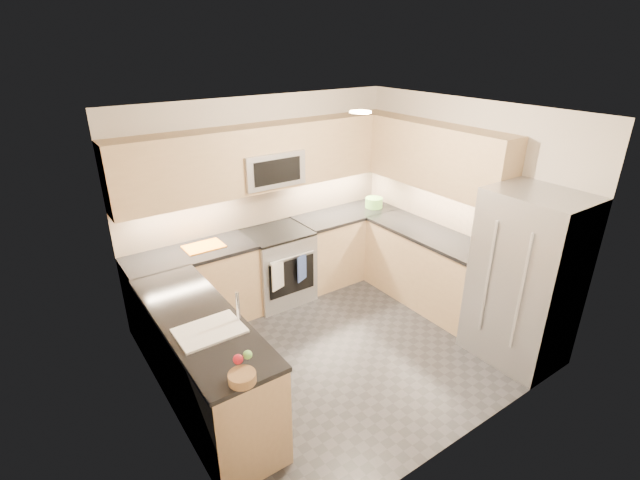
{
  "coord_description": "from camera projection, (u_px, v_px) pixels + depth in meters",
  "views": [
    {
      "loc": [
        -2.55,
        -3.3,
        3.12
      ],
      "look_at": [
        0.0,
        0.35,
        1.15
      ],
      "focal_mm": 26.0,
      "sensor_mm": 36.0,
      "label": 1
    }
  ],
  "objects": [
    {
      "name": "floor",
      "position": [
        338.0,
        346.0,
        5.07
      ],
      "size": [
        3.6,
        3.2,
        0.0
      ],
      "primitive_type": "cube",
      "color": "#25262A",
      "rests_on": "ground"
    },
    {
      "name": "ceiling",
      "position": [
        343.0,
        113.0,
        4.06
      ],
      "size": [
        3.6,
        3.2,
        0.02
      ],
      "primitive_type": "cube",
      "color": "beige",
      "rests_on": "wall_back"
    },
    {
      "name": "wall_back",
      "position": [
        263.0,
        199.0,
        5.77
      ],
      "size": [
        3.6,
        0.02,
        2.5
      ],
      "primitive_type": "cube",
      "color": "beige",
      "rests_on": "floor"
    },
    {
      "name": "wall_front",
      "position": [
        473.0,
        316.0,
        3.37
      ],
      "size": [
        3.6,
        0.02,
        2.5
      ],
      "primitive_type": "cube",
      "color": "beige",
      "rests_on": "floor"
    },
    {
      "name": "wall_left",
      "position": [
        157.0,
        296.0,
        3.62
      ],
      "size": [
        0.02,
        3.2,
        2.5
      ],
      "primitive_type": "cube",
      "color": "beige",
      "rests_on": "floor"
    },
    {
      "name": "wall_right",
      "position": [
        461.0,
        207.0,
        5.51
      ],
      "size": [
        0.02,
        3.2,
        2.5
      ],
      "primitive_type": "cube",
      "color": "beige",
      "rests_on": "floor"
    },
    {
      "name": "base_cab_back_left",
      "position": [
        194.0,
        290.0,
        5.29
      ],
      "size": [
        1.42,
        0.6,
        0.9
      ],
      "primitive_type": "cube",
      "color": "tan",
      "rests_on": "floor"
    },
    {
      "name": "base_cab_back_right",
      "position": [
        345.0,
        245.0,
        6.43
      ],
      "size": [
        1.42,
        0.6,
        0.9
      ],
      "primitive_type": "cube",
      "color": "tan",
      "rests_on": "floor"
    },
    {
      "name": "base_cab_right",
      "position": [
        427.0,
        269.0,
        5.79
      ],
      "size": [
        0.6,
        1.7,
        0.9
      ],
      "primitive_type": "cube",
      "color": "tan",
      "rests_on": "floor"
    },
    {
      "name": "base_cab_peninsula",
      "position": [
        204.0,
        364.0,
        4.1
      ],
      "size": [
        0.6,
        2.0,
        0.9
      ],
      "primitive_type": "cube",
      "color": "tan",
      "rests_on": "floor"
    },
    {
      "name": "countertop_back_left",
      "position": [
        190.0,
        253.0,
        5.1
      ],
      "size": [
        1.42,
        0.63,
        0.04
      ],
      "primitive_type": "cube",
      "color": "black",
      "rests_on": "base_cab_back_left"
    },
    {
      "name": "countertop_back_right",
      "position": [
        346.0,
        214.0,
        6.24
      ],
      "size": [
        1.42,
        0.63,
        0.04
      ],
      "primitive_type": "cube",
      "color": "black",
      "rests_on": "base_cab_back_right"
    },
    {
      "name": "countertop_right",
      "position": [
        431.0,
        234.0,
        5.6
      ],
      "size": [
        0.63,
        1.7,
        0.04
      ],
      "primitive_type": "cube",
      "color": "black",
      "rests_on": "base_cab_right"
    },
    {
      "name": "countertop_peninsula",
      "position": [
        198.0,
        319.0,
        3.91
      ],
      "size": [
        0.63,
        2.0,
        0.04
      ],
      "primitive_type": "cube",
      "color": "black",
      "rests_on": "base_cab_peninsula"
    },
    {
      "name": "upper_cab_back",
      "position": [
        267.0,
        157.0,
        5.4
      ],
      "size": [
        3.6,
        0.35,
        0.75
      ],
      "primitive_type": "cube",
      "color": "tan",
      "rests_on": "wall_back"
    },
    {
      "name": "upper_cab_right",
      "position": [
        438.0,
        157.0,
        5.39
      ],
      "size": [
        0.35,
        1.95,
        0.75
      ],
      "primitive_type": "cube",
      "color": "tan",
      "rests_on": "wall_right"
    },
    {
      "name": "backsplash_back",
      "position": [
        263.0,
        204.0,
        5.78
      ],
      "size": [
        3.6,
        0.01,
        0.51
      ],
      "primitive_type": "cube",
      "color": "tan",
      "rests_on": "wall_back"
    },
    {
      "name": "backsplash_right",
      "position": [
        432.0,
        201.0,
        5.86
      ],
      "size": [
        0.01,
        2.3,
        0.51
      ],
      "primitive_type": "cube",
      "color": "tan",
      "rests_on": "wall_right"
    },
    {
      "name": "gas_range",
      "position": [
        278.0,
        266.0,
        5.84
      ],
      "size": [
        0.76,
        0.65,
        0.91
      ],
      "primitive_type": "cube",
      "color": "#A1A3A8",
      "rests_on": "floor"
    },
    {
      "name": "range_cooktop",
      "position": [
        277.0,
        233.0,
        5.66
      ],
      "size": [
        0.76,
        0.65,
        0.03
      ],
      "primitive_type": "cube",
      "color": "black",
      "rests_on": "gas_range"
    },
    {
      "name": "oven_door_glass",
      "position": [
        292.0,
        277.0,
        5.6
      ],
      "size": [
        0.62,
        0.02,
        0.45
      ],
      "primitive_type": "cube",
      "color": "black",
      "rests_on": "gas_range"
    },
    {
      "name": "oven_handle",
      "position": [
        292.0,
        257.0,
        5.47
      ],
      "size": [
        0.6,
        0.02,
        0.02
      ],
      "primitive_type": "cylinder",
      "rotation": [
        0.0,
        1.57,
        0.0
      ],
      "color": "#B2B5BA",
      "rests_on": "gas_range"
    },
    {
      "name": "microwave",
      "position": [
        269.0,
        168.0,
        5.43
      ],
      "size": [
        0.76,
        0.4,
        0.4
      ],
      "primitive_type": "cube",
      "color": "#9E9FA5",
      "rests_on": "upper_cab_back"
    },
    {
      "name": "microwave_door",
      "position": [
        278.0,
        171.0,
        5.28
      ],
      "size": [
        0.6,
        0.01,
        0.28
      ],
      "primitive_type": "cube",
      "color": "black",
      "rests_on": "microwave"
    },
    {
      "name": "refrigerator",
      "position": [
        526.0,
        279.0,
        4.6
      ],
      "size": [
        0.7,
        0.9,
        1.8
      ],
      "primitive_type": "cube",
      "color": "#94959B",
      "rests_on": "floor"
    },
    {
      "name": "fridge_handle_left",
      "position": [
        521.0,
        293.0,
        4.25
      ],
      "size": [
        0.02,
        0.02,
        1.2
      ],
      "primitive_type": "cylinder",
      "color": "#B2B5BA",
      "rests_on": "refrigerator"
    },
    {
      "name": "fridge_handle_right",
      "position": [
        488.0,
        278.0,
        4.52
      ],
      "size": [
        0.02,
        0.02,
        1.2
      ],
      "primitive_type": "cylinder",
      "color": "#B2B5BA",
      "rests_on": "refrigerator"
    },
    {
      "name": "sink_basin",
      "position": [
        210.0,
        338.0,
        3.74
      ],
      "size": [
        0.52,
        0.38,
        0.16
      ],
      "primitive_type": "cube",
      "color": "white",
      "rests_on": "base_cab_peninsula"
    },
    {
      "name": "faucet",
      "position": [
        238.0,
        307.0,
        3.8
      ],
      "size": [
        0.03,
        0.03,
        0.28
      ],
      "primitive_type": "cylinder",
      "color": "silver",
      "rests_on": "countertop_peninsula"
    },
    {
      "name": "utensil_bowl",
      "position": [
        374.0,
        203.0,
        6.39
      ],
      "size": [
        0.28,
        0.28,
        0.14
      ],
      "primitive_type": "cylinder",
      "rotation": [
        0.0,
        0.0,
        0.21
      ],
      "color": "#5FA446",
      "rests_on": "countertop_back_right"
    },
    {
      "name": "cutting_board",
      "position": [
        204.0,
        246.0,
        5.21
      ],
      "size": [
        0.43,
        0.3,
        0.01
      ],
      "primitive_type": "cube",
      "rotation": [
        0.0,
        0.0,
        0.0
      ],
      "color": "orange",
      "rests_on": "countertop_back_left"
    },
    {
      "name": "fruit_basket",
      "position": [
        242.0,
        378.0,
        3.17
      ],
      "size": [
        0.25,
        0.25,
        0.07
      ],
      "primitive_type": "cylinder",
      "rotation": [
        0.0,
        0.0,
        0.35
      ],
      "color": "olive",
      "rests_on": "countertop_peninsula"
    },
    {
      "name": "fruit_apple",
      "position": [
        238.0,
        359.0,
        3.22
      ],
      "size": [
        0.07,
        0.07,
        0.07
      ],
      "primitive_type": "sphere",
      "color": "#A51221",
      "rests_on": "fruit_basket"
    },
    {
      "name": "fruit_pear",
      "position": [
        248.0,
        355.0,
        3.27
      ],
      "size": [
        0.07,
        0.07,
        0.07
      ],
      "primitive_type": "sphere",
      "color": "#6FC554",
      "rests_on": "fruit_basket"
    },
    {
      "name": "dish_towel_check",
      "position": [
        278.0,
        275.0,
        5.41
      ],
      "size": [
        0.19,
        0.07,
        0.36
      ],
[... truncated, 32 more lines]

